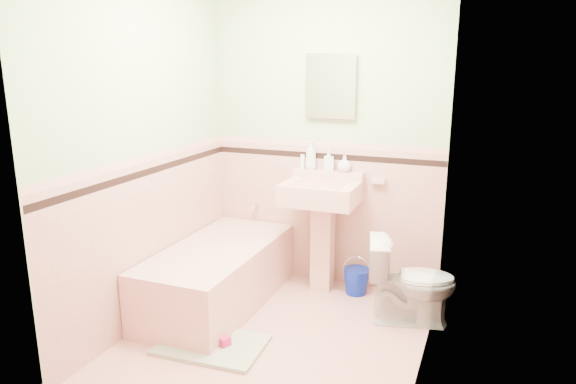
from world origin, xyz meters
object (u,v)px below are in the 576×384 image
at_px(soap_bottle_right, 344,163).
at_px(bucket, 356,281).
at_px(bathtub, 218,277).
at_px(toilet, 411,281).
at_px(soap_bottle_mid, 329,160).
at_px(shoe, 221,339).
at_px(sink, 321,238).
at_px(soap_bottle_left, 311,155).
at_px(medicine_cabinet, 331,86).

distance_m(soap_bottle_right, bucket, 0.99).
bearing_deg(bathtub, toilet, 9.95).
relative_size(soap_bottle_right, bucket, 0.65).
height_order(soap_bottle_mid, soap_bottle_right, soap_bottle_mid).
relative_size(soap_bottle_mid, soap_bottle_right, 1.26).
bearing_deg(shoe, sink, 95.28).
bearing_deg(sink, soap_bottle_right, 52.42).
distance_m(bathtub, soap_bottle_left, 1.26).
bearing_deg(medicine_cabinet, soap_bottle_mid, -85.97).
bearing_deg(toilet, bucket, 42.69).
xyz_separation_m(soap_bottle_right, shoe, (-0.48, -1.29, -1.02)).
bearing_deg(soap_bottle_right, sink, -127.58).
relative_size(medicine_cabinet, soap_bottle_left, 2.07).
bearing_deg(toilet, soap_bottle_right, 41.97).
bearing_deg(toilet, bathtub, 86.48).
xyz_separation_m(medicine_cabinet, soap_bottle_right, (0.14, -0.03, -0.62)).
bearing_deg(bucket, soap_bottle_left, 165.20).
bearing_deg(bathtub, sink, 37.93).
bearing_deg(bathtub, soap_bottle_right, 40.94).
bearing_deg(soap_bottle_right, toilet, -34.57).
xyz_separation_m(medicine_cabinet, soap_bottle_mid, (0.00, -0.03, -0.60)).
distance_m(sink, medicine_cabinet, 1.25).
distance_m(sink, bucket, 0.48).
bearing_deg(soap_bottle_mid, bucket, -21.99).
distance_m(toilet, shoe, 1.44).
distance_m(soap_bottle_mid, shoe, 1.69).
height_order(sink, toilet, sink).
distance_m(bathtub, toilet, 1.50).
height_order(bathtub, soap_bottle_left, soap_bottle_left).
xyz_separation_m(soap_bottle_left, bucket, (0.45, -0.12, -1.02)).
bearing_deg(shoe, bucket, 83.70).
height_order(sink, shoe, sink).
bearing_deg(sink, bathtub, -142.07).
bearing_deg(bucket, toilet, -33.85).
relative_size(soap_bottle_mid, shoe, 1.18).
bearing_deg(soap_bottle_mid, sink, -90.67).
bearing_deg(bucket, medicine_cabinet, 153.39).
relative_size(sink, bucket, 4.39).
distance_m(soap_bottle_mid, soap_bottle_right, 0.14).
height_order(soap_bottle_right, toilet, soap_bottle_right).
bearing_deg(soap_bottle_right, soap_bottle_left, 180.00).
bearing_deg(bucket, soap_bottle_mid, 158.01).
height_order(soap_bottle_left, toilet, soap_bottle_left).
bearing_deg(medicine_cabinet, sink, -90.00).
height_order(soap_bottle_left, soap_bottle_right, soap_bottle_left).
distance_m(soap_bottle_mid, toilet, 1.20).
height_order(medicine_cabinet, soap_bottle_right, medicine_cabinet).
distance_m(soap_bottle_left, toilet, 1.32).
xyz_separation_m(sink, bucket, (0.30, 0.06, -0.36)).
relative_size(bucket, shoe, 1.45).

